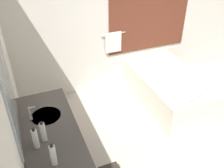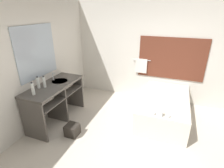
# 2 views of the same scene
# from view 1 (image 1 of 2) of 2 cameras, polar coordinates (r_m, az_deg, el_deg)

# --- Properties ---
(ground_plane) EXTENTS (16.00, 16.00, 0.00)m
(ground_plane) POSITION_cam_1_polar(r_m,az_deg,el_deg) (4.06, 16.57, -14.90)
(ground_plane) COLOR beige
(ground_plane) RESTS_ON ground
(wall_back_with_blinds) EXTENTS (7.40, 0.13, 2.70)m
(wall_back_with_blinds) POSITION_cam_1_polar(r_m,az_deg,el_deg) (4.92, 3.48, 14.28)
(wall_back_with_blinds) COLOR silver
(wall_back_with_blinds) RESTS_ON ground_plane
(wall_left_with_mirror) EXTENTS (0.08, 7.40, 2.70)m
(wall_left_with_mirror) POSITION_cam_1_polar(r_m,az_deg,el_deg) (2.53, -22.27, -8.29)
(wall_left_with_mirror) COLOR silver
(wall_left_with_mirror) RESTS_ON ground_plane
(vanity_counter) EXTENTS (0.64, 1.49, 0.92)m
(vanity_counter) POSITION_cam_1_polar(r_m,az_deg,el_deg) (3.22, -13.55, -12.53)
(vanity_counter) COLOR #4C4742
(vanity_counter) RESTS_ON ground_plane
(sink_faucet) EXTENTS (0.09, 0.04, 0.18)m
(sink_faucet) POSITION_cam_1_polar(r_m,az_deg,el_deg) (3.15, -18.16, -6.45)
(sink_faucet) COLOR silver
(sink_faucet) RESTS_ON vanity_counter
(bathtub) EXTENTS (1.08, 1.83, 0.67)m
(bathtub) POSITION_cam_1_polar(r_m,az_deg,el_deg) (4.85, 12.79, -0.55)
(bathtub) COLOR silver
(bathtub) RESTS_ON ground_plane
(water_bottle_1) EXTENTS (0.06, 0.06, 0.25)m
(water_bottle_1) POSITION_cam_1_polar(r_m,az_deg,el_deg) (2.82, -15.48, -10.47)
(water_bottle_1) COLOR silver
(water_bottle_1) RESTS_ON vanity_counter
(water_bottle_2) EXTENTS (0.06, 0.06, 0.26)m
(water_bottle_2) POSITION_cam_1_polar(r_m,az_deg,el_deg) (2.76, -17.13, -11.84)
(water_bottle_2) COLOR silver
(water_bottle_2) RESTS_ON vanity_counter
(water_bottle_3) EXTENTS (0.06, 0.06, 0.26)m
(water_bottle_3) POSITION_cam_1_polar(r_m,az_deg,el_deg) (2.56, -13.30, -15.51)
(water_bottle_3) COLOR silver
(water_bottle_3) RESTS_ON vanity_counter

